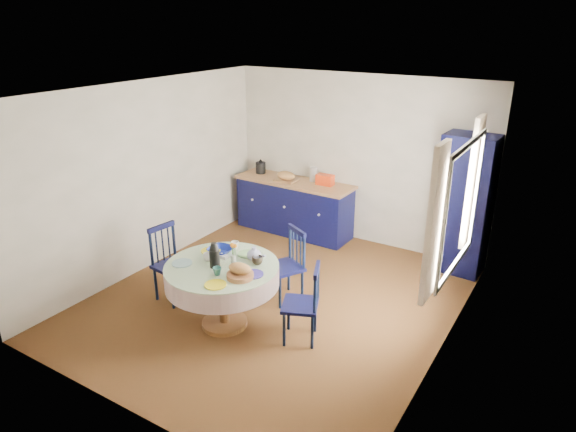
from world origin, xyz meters
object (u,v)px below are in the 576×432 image
(dining_table, at_px, (223,275))
(mug_c, at_px, (257,260))
(cobalt_bowl, at_px, (221,251))
(chair_left, at_px, (171,263))
(mug_b, at_px, (217,271))
(pantry_cabinet, at_px, (464,205))
(mug_a, at_px, (208,257))
(mug_d, at_px, (235,245))
(chair_right, at_px, (304,303))
(chair_far, at_px, (287,265))
(kitchen_counter, at_px, (294,206))

(dining_table, xyz_separation_m, mug_c, (0.31, 0.22, 0.17))
(dining_table, height_order, cobalt_bowl, dining_table)
(chair_left, relative_size, mug_b, 10.21)
(dining_table, relative_size, mug_c, 10.53)
(pantry_cabinet, height_order, mug_a, pantry_cabinet)
(mug_c, bearing_deg, mug_d, 156.59)
(chair_right, bearing_deg, chair_far, -159.89)
(pantry_cabinet, xyz_separation_m, dining_table, (-1.84, -2.74, -0.31))
(chair_left, xyz_separation_m, mug_b, (1.01, -0.35, 0.32))
(mug_a, xyz_separation_m, mug_d, (0.06, 0.40, 0.00))
(mug_b, bearing_deg, chair_far, 79.89)
(kitchen_counter, xyz_separation_m, cobalt_bowl, (0.52, -2.48, 0.34))
(kitchen_counter, relative_size, chair_left, 2.07)
(chair_right, bearing_deg, dining_table, -98.26)
(kitchen_counter, xyz_separation_m, chair_far, (1.00, -1.84, 0.01))
(chair_right, distance_m, cobalt_bowl, 1.13)
(kitchen_counter, xyz_separation_m, mug_c, (1.03, -2.49, 0.35))
(pantry_cabinet, bearing_deg, mug_d, -127.38)
(kitchen_counter, relative_size, mug_c, 16.43)
(pantry_cabinet, relative_size, chair_left, 2.01)
(pantry_cabinet, height_order, mug_d, pantry_cabinet)
(pantry_cabinet, bearing_deg, chair_right, -108.02)
(pantry_cabinet, xyz_separation_m, mug_b, (-1.75, -2.94, -0.15))
(chair_left, relative_size, mug_a, 8.45)
(kitchen_counter, height_order, mug_a, kitchen_counter)
(mug_a, bearing_deg, mug_c, 22.09)
(dining_table, bearing_deg, mug_c, 35.47)
(chair_left, relative_size, chair_far, 1.03)
(chair_right, xyz_separation_m, mug_d, (-1.02, 0.18, 0.35))
(chair_left, height_order, mug_c, chair_left)
(pantry_cabinet, distance_m, chair_left, 3.81)
(mug_b, bearing_deg, chair_left, 160.75)
(chair_right, relative_size, mug_b, 9.50)
(mug_d, bearing_deg, pantry_cabinet, 49.65)
(mug_a, distance_m, cobalt_bowl, 0.22)
(kitchen_counter, xyz_separation_m, dining_table, (0.72, -2.71, 0.18))
(chair_left, bearing_deg, kitchen_counter, 3.75)
(chair_left, distance_m, mug_a, 0.79)
(kitchen_counter, relative_size, dining_table, 1.56)
(kitchen_counter, height_order, mug_c, kitchen_counter)
(chair_left, relative_size, chair_right, 1.07)
(dining_table, bearing_deg, mug_b, -65.51)
(kitchen_counter, xyz_separation_m, mug_a, (0.52, -2.69, 0.35))
(mug_b, xyz_separation_m, mug_c, (0.22, 0.41, 0.00))
(cobalt_bowl, bearing_deg, mug_d, 70.94)
(dining_table, xyz_separation_m, chair_right, (0.88, 0.23, -0.19))
(chair_left, distance_m, mug_c, 1.26)
(mug_b, distance_m, mug_c, 0.47)
(cobalt_bowl, bearing_deg, dining_table, -48.22)
(kitchen_counter, bearing_deg, cobalt_bowl, -76.67)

